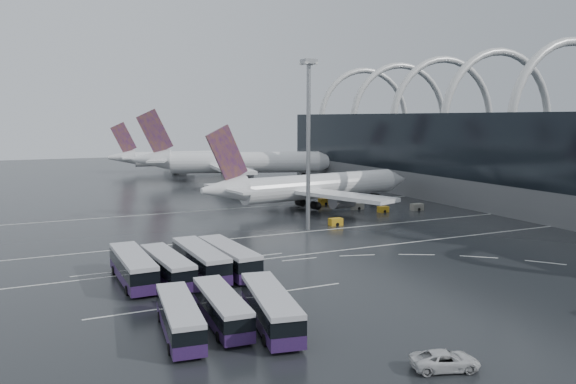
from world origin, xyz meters
name	(u,v)px	position (x,y,z in m)	size (l,w,h in m)	color
ground	(343,246)	(0.00, 0.00, 0.00)	(420.00, 420.00, 0.00)	black
terminal	(536,154)	(61.56, 19.84, 10.87)	(42.00, 160.00, 34.90)	#515355
lane_marking_near	(350,249)	(0.00, -2.00, 0.01)	(120.00, 0.25, 0.01)	white
lane_marking_mid	(306,232)	(0.00, 12.00, 0.01)	(120.00, 0.25, 0.01)	white
lane_marking_far	(247,208)	(0.00, 40.00, 0.01)	(120.00, 0.25, 0.01)	white
bus_bay_line_south	(223,300)	(-24.00, -16.00, 0.01)	(28.00, 0.25, 0.01)	white
bus_bay_line_north	(184,264)	(-24.00, 0.00, 0.01)	(28.00, 0.25, 0.01)	white
airliner_main	(311,187)	(12.04, 33.53, 4.44)	(52.31, 45.42, 17.73)	white
airliner_gate_b	(235,163)	(14.66, 88.70, 5.41)	(60.63, 53.87, 21.60)	white
airliner_gate_c	(178,159)	(6.74, 126.79, 4.39)	(49.29, 45.29, 17.55)	white
bus_row_near_a	(133,267)	(-31.45, -5.66, 1.87)	(3.52, 13.90, 3.41)	#281544
bus_row_near_b	(167,266)	(-27.71, -6.73, 1.77)	(3.84, 13.24, 3.22)	#281544
bus_row_near_c	(200,260)	(-23.45, -5.80, 1.88)	(3.66, 14.00, 3.42)	#281544
bus_row_near_d	(229,257)	(-19.94, -6.04, 1.86)	(3.88, 13.89, 3.38)	#281544
bus_row_far_a	(179,317)	(-30.50, -23.53, 1.66)	(4.09, 12.49, 3.02)	#281544
bus_row_far_b	(222,307)	(-26.34, -22.69, 1.64)	(3.52, 12.31, 2.99)	#281544
bus_row_far_c	(271,307)	(-22.43, -25.01, 1.81)	(5.34, 13.73, 3.30)	#281544
van_curve_a	(445,360)	(-13.91, -38.78, 0.73)	(2.41, 5.24, 1.46)	silver
floodlight_mast	(308,124)	(0.94, 13.30, 17.93)	(2.18, 2.18, 28.50)	gray
gse_cart_belly_a	(383,209)	(22.90, 22.93, 0.59)	(2.17, 1.28, 1.18)	#BB8918
gse_cart_belly_b	(357,206)	(20.04, 28.10, 0.68)	(2.49, 1.47, 1.36)	slate
gse_cart_belly_c	(336,222)	(7.22, 14.80, 0.64)	(2.36, 1.39, 1.29)	#BB8918
gse_cart_belly_d	(417,207)	(30.56, 21.90, 0.69)	(2.52, 1.49, 1.38)	slate
gse_cart_belly_e	(324,202)	(16.90, 36.63, 0.68)	(2.51, 1.48, 1.37)	#BB8918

